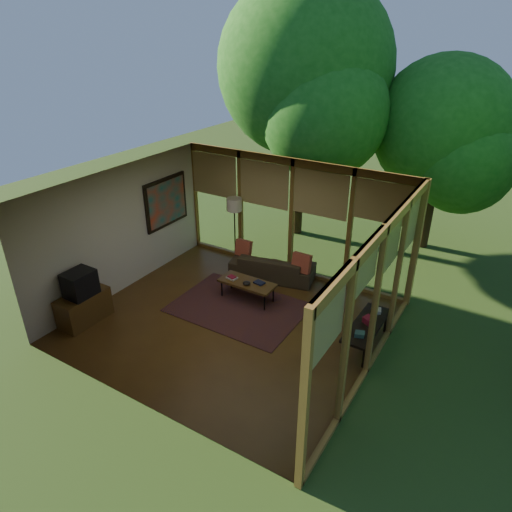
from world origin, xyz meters
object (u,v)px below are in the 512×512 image
Objects in this scene: sofa at (272,266)px; media_cabinet at (84,308)px; side_console at (362,325)px; coffee_table at (247,283)px; television at (80,284)px; floor_lamp at (234,208)px.

media_cabinet reaches higher than sofa.
coffee_table is at bearing 175.66° from side_console.
side_console is (4.87, 2.13, 0.11)m from media_cabinet.
side_console is (4.85, 2.13, -0.44)m from television.
media_cabinet is at bearing -156.38° from side_console.
sofa is 1.63m from floor_lamp.
floor_lamp reaches higher than side_console.
floor_lamp is (1.12, 3.64, 1.11)m from media_cabinet.
sofa is 1.15× the size of floor_lamp.
television reaches higher than side_console.
side_console is at bearing 140.78° from sofa.
media_cabinet is at bearing -134.63° from coffee_table.
side_console is at bearing 23.62° from media_cabinet.
sofa reaches higher than coffee_table.
television is (-2.26, -3.44, 0.57)m from sofa.
floor_lamp is at bearing 72.94° from media_cabinet.
television is 3.84m from floor_lamp.
side_console is (2.57, -0.20, 0.02)m from coffee_table.
sofa is 4.15m from television.
sofa is at bearing 153.25° from side_console.
coffee_table is (2.28, 2.32, -0.46)m from television.
floor_lamp reaches higher than television.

